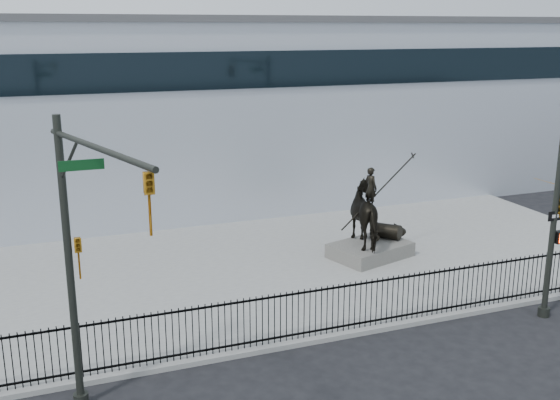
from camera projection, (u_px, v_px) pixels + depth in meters
name	position (u px, v px, depth m)	size (l,w,h in m)	color
ground	(346.00, 358.00, 17.99)	(120.00, 120.00, 0.00)	black
plaza	(262.00, 270.00, 24.30)	(30.00, 12.00, 0.15)	gray
building	(181.00, 110.00, 34.90)	(44.00, 14.00, 9.00)	silver
picket_fence	(328.00, 310.00, 18.89)	(22.10, 0.10, 1.50)	black
statue_plinth	(370.00, 250.00, 25.38)	(2.93, 2.01, 0.55)	#53504C
equestrian_statue	(372.00, 215.00, 25.05)	(3.61, 2.78, 3.18)	black
traffic_signal_left	(82.00, 256.00, 14.07)	(1.52, 4.84, 7.00)	#252822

